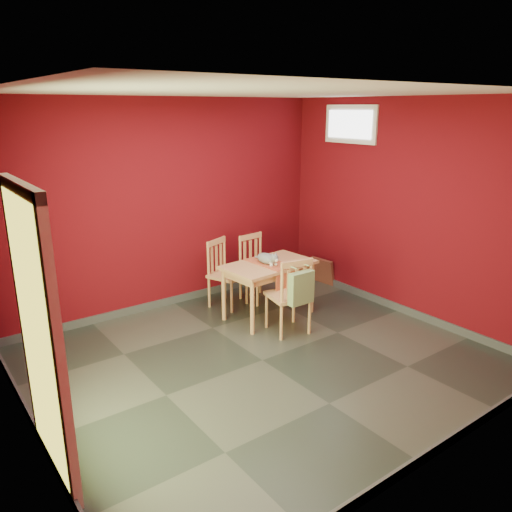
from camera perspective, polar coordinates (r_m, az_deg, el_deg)
ground at (r=5.39m, az=0.73°, el=-11.82°), size 4.50×4.50×0.00m
room_shell at (r=5.37m, az=0.74°, el=-11.35°), size 4.50×4.50×4.50m
doorway at (r=3.72m, az=-23.74°, el=-7.75°), size 0.06×1.01×2.13m
window at (r=6.98m, az=10.73°, el=14.58°), size 0.05×0.90×0.50m
outlet_plate at (r=7.63m, az=1.25°, el=-0.64°), size 0.08×0.02×0.12m
dining_table at (r=6.23m, az=1.48°, el=-1.61°), size 1.18×0.74×0.71m
table_runner at (r=6.14m, az=2.10°, el=-1.51°), size 0.35×0.66×0.32m
chair_far_left at (r=6.64m, az=-3.54°, el=-1.88°), size 0.55×0.55×0.90m
chair_far_right at (r=6.86m, az=0.10°, el=-1.24°), size 0.45×0.45×0.90m
chair_near at (r=5.83m, az=3.91°, el=-4.40°), size 0.51×0.51×0.94m
tote_bag at (r=5.61m, az=5.18°, el=-3.64°), size 0.31×0.19×0.44m
cat at (r=6.17m, az=1.22°, el=-0.06°), size 0.20×0.36×0.18m
picture_frame at (r=7.59m, az=7.63°, el=-1.70°), size 0.16×0.40×0.39m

